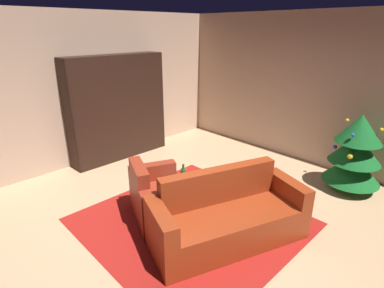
% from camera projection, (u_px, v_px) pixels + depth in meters
% --- Properties ---
extents(ground_plane, '(7.01, 7.01, 0.00)m').
position_uv_depth(ground_plane, '(194.00, 216.00, 4.30)').
color(ground_plane, tan).
extents(wall_back, '(5.73, 0.06, 2.79)m').
position_uv_depth(wall_back, '(306.00, 90.00, 5.72)').
color(wall_back, tan).
rests_on(wall_back, ground).
extents(wall_left, '(0.06, 5.97, 2.79)m').
position_uv_depth(wall_left, '(88.00, 90.00, 5.70)').
color(wall_left, tan).
rests_on(wall_left, ground).
extents(area_rug, '(2.65, 2.58, 0.01)m').
position_uv_depth(area_rug, '(192.00, 221.00, 4.16)').
color(area_rug, maroon).
rests_on(area_rug, ground).
extents(bookshelf_unit, '(0.39, 1.98, 2.02)m').
position_uv_depth(bookshelf_unit, '(124.00, 108.00, 6.02)').
color(bookshelf_unit, black).
rests_on(bookshelf_unit, ground).
extents(armchair_red, '(1.12, 1.00, 0.84)m').
position_uv_depth(armchair_red, '(158.00, 198.00, 4.16)').
color(armchair_red, maroon).
rests_on(armchair_red, ground).
extents(couch_red, '(1.34, 2.04, 0.87)m').
position_uv_depth(couch_red, '(227.00, 218.00, 3.72)').
color(couch_red, maroon).
rests_on(couch_red, ground).
extents(coffee_table, '(0.80, 0.80, 0.43)m').
position_uv_depth(coffee_table, '(191.00, 192.00, 4.12)').
color(coffee_table, black).
rests_on(coffee_table, ground).
extents(book_stack_on_table, '(0.22, 0.19, 0.10)m').
position_uv_depth(book_stack_on_table, '(188.00, 186.00, 4.11)').
color(book_stack_on_table, red).
rests_on(book_stack_on_table, coffee_table).
extents(bottle_on_table, '(0.08, 0.08, 0.30)m').
position_uv_depth(bottle_on_table, '(184.00, 176.00, 4.24)').
color(bottle_on_table, '#1C501C').
rests_on(bottle_on_table, coffee_table).
extents(decorated_tree, '(0.87, 0.87, 1.26)m').
position_uv_depth(decorated_tree, '(355.00, 152.00, 4.79)').
color(decorated_tree, brown).
rests_on(decorated_tree, ground).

